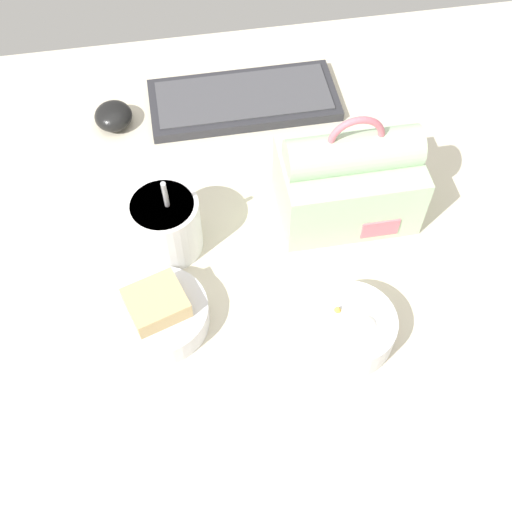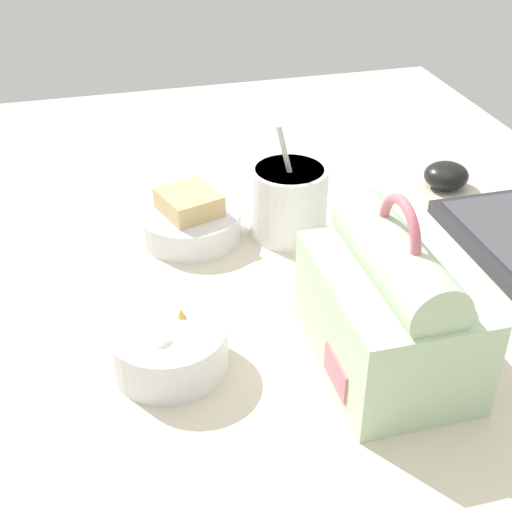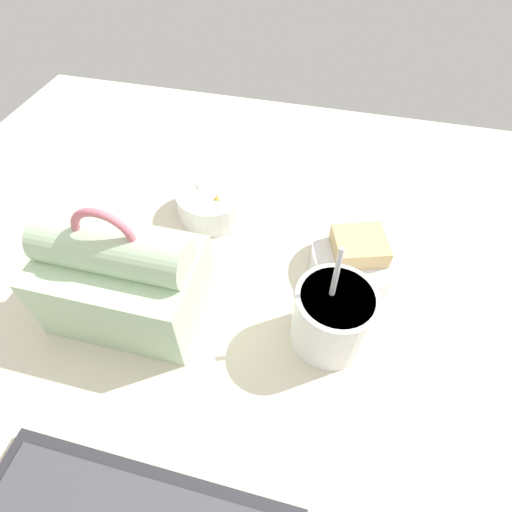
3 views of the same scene
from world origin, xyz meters
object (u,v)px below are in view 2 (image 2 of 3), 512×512
at_px(bento_bowl_sandwich, 190,220).
at_px(bento_bowl_snacks, 169,346).
at_px(soup_cup, 289,200).
at_px(lunch_bag, 390,307).
at_px(computer_mouse, 446,175).

distance_m(bento_bowl_sandwich, bento_bowl_snacks, 0.26).
relative_size(soup_cup, bento_bowl_snacks, 1.32).
bearing_deg(soup_cup, bento_bowl_sandwich, -100.48).
bearing_deg(bento_bowl_snacks, lunch_bag, 77.30).
bearing_deg(computer_mouse, lunch_bag, -35.82).
bearing_deg(computer_mouse, bento_bowl_sandwich, -83.66).
bearing_deg(computer_mouse, soup_cup, -75.78).
height_order(soup_cup, bento_bowl_snacks, soup_cup).
distance_m(soup_cup, bento_bowl_snacks, 0.30).
relative_size(lunch_bag, bento_bowl_snacks, 1.67).
xyz_separation_m(lunch_bag, soup_cup, (-0.28, -0.02, -0.02)).
distance_m(lunch_bag, bento_bowl_sandwich, 0.34).
bearing_deg(lunch_bag, soup_cup, -175.54).
bearing_deg(computer_mouse, bento_bowl_snacks, -57.67).
distance_m(soup_cup, computer_mouse, 0.28).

